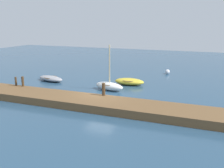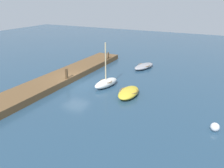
% 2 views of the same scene
% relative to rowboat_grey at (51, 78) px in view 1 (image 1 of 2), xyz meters
% --- Properties ---
extents(ground_plane, '(84.00, 84.00, 0.00)m').
position_rel_rowboat_grey_xyz_m(ground_plane, '(8.32, -4.59, -0.30)').
color(ground_plane, navy).
extents(dock_platform, '(22.23, 3.11, 0.62)m').
position_rel_rowboat_grey_xyz_m(dock_platform, '(8.32, -6.52, 0.01)').
color(dock_platform, brown).
rests_on(dock_platform, ground_plane).
extents(rowboat_grey, '(3.74, 2.20, 0.58)m').
position_rel_rowboat_grey_xyz_m(rowboat_grey, '(0.00, 0.00, 0.00)').
color(rowboat_grey, '#939399').
rests_on(rowboat_grey, ground_plane).
extents(rowboat_white, '(3.27, 1.75, 4.46)m').
position_rel_rowboat_grey_xyz_m(rowboat_white, '(7.71, -1.26, 0.14)').
color(rowboat_white, white).
rests_on(rowboat_white, ground_plane).
extents(rowboat_yellow, '(3.22, 1.69, 0.69)m').
position_rel_rowboat_grey_xyz_m(rowboat_yellow, '(8.83, 1.66, 0.06)').
color(rowboat_yellow, gold).
rests_on(rowboat_yellow, ground_plane).
extents(mooring_post_west, '(0.19, 0.19, 0.85)m').
position_rel_rowboat_grey_xyz_m(mooring_post_west, '(-0.27, -5.22, 0.75)').
color(mooring_post_west, '#47331E').
rests_on(mooring_post_west, dock_platform).
extents(mooring_post_mid_west, '(0.23, 0.23, 0.94)m').
position_rel_rowboat_grey_xyz_m(mooring_post_mid_west, '(0.55, -5.22, 0.80)').
color(mooring_post_mid_west, '#47331E').
rests_on(mooring_post_mid_west, dock_platform).
extents(mooring_post_mid_east, '(0.28, 0.28, 1.04)m').
position_rel_rowboat_grey_xyz_m(mooring_post_mid_east, '(8.88, -5.22, 0.85)').
color(mooring_post_mid_east, '#47331E').
rests_on(mooring_post_mid_east, dock_platform).
extents(marker_buoy, '(0.60, 0.60, 0.60)m').
position_rel_rowboat_grey_xyz_m(marker_buoy, '(11.49, 9.08, 0.00)').
color(marker_buoy, silver).
rests_on(marker_buoy, ground_plane).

